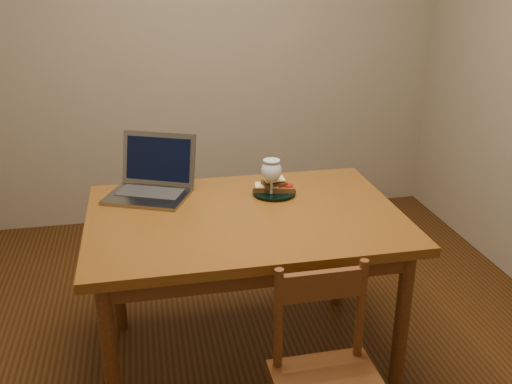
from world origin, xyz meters
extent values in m
cube|color=black|center=(0.00, 0.00, -0.01)|extent=(3.20, 3.20, 0.02)
cube|color=gray|center=(0.00, 1.61, 1.30)|extent=(3.20, 0.02, 2.60)
cube|color=gray|center=(0.00, -1.61, 1.30)|extent=(3.20, 0.02, 2.60)
cube|color=#49230C|center=(-0.06, -0.09, 0.72)|extent=(1.30, 0.90, 0.04)
cylinder|color=#3E220D|center=(-0.63, -0.46, 0.35)|extent=(0.06, 0.06, 0.70)
cylinder|color=#3E220D|center=(0.51, -0.46, 0.35)|extent=(0.06, 0.06, 0.70)
cylinder|color=#3E220D|center=(-0.63, 0.28, 0.35)|extent=(0.06, 0.06, 0.70)
cylinder|color=#3E220D|center=(0.51, 0.28, 0.35)|extent=(0.06, 0.06, 0.70)
cube|color=#3E220D|center=(0.11, -0.64, 0.70)|extent=(0.30, 0.03, 0.11)
cylinder|color=black|center=(0.11, 0.10, 0.75)|extent=(0.20, 0.20, 0.02)
cube|color=slate|center=(-0.45, 0.16, 0.75)|extent=(0.42, 0.36, 0.02)
cube|color=slate|center=(-0.39, 0.31, 0.87)|extent=(0.35, 0.21, 0.24)
cube|color=black|center=(-0.39, 0.31, 0.87)|extent=(0.30, 0.17, 0.19)
camera|label=1|loc=(-0.44, -2.23, 1.71)|focal=40.00mm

